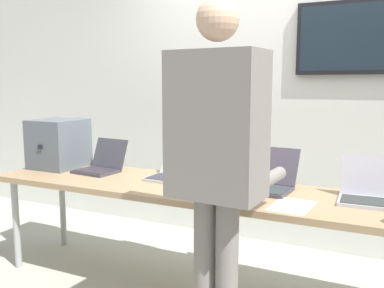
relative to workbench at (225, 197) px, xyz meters
The scene contains 9 objects.
back_wall 1.25m from the workbench, 89.11° to the left, with size 8.00×0.11×2.41m.
workbench is the anchor object (origin of this frame).
equipment_box 1.50m from the workbench, behind, with size 0.36×0.40×0.39m.
laptop_station_0 1.08m from the workbench, behind, with size 0.34×0.35×0.24m.
laptop_station_1 0.46m from the workbench, 161.24° to the left, with size 0.37×0.37×0.23m.
laptop_station_2 0.28m from the workbench, 32.94° to the left, with size 0.37×0.40×0.25m.
laptop_station_3 0.86m from the workbench, ahead, with size 0.35×0.30×0.26m.
person 0.77m from the workbench, 72.60° to the right, with size 0.46×0.61×1.80m.
paper_sheet 0.49m from the workbench, 20.26° to the right, with size 0.23×0.31×0.00m.
Camera 1 is at (0.94, -2.45, 1.41)m, focal length 39.32 mm.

